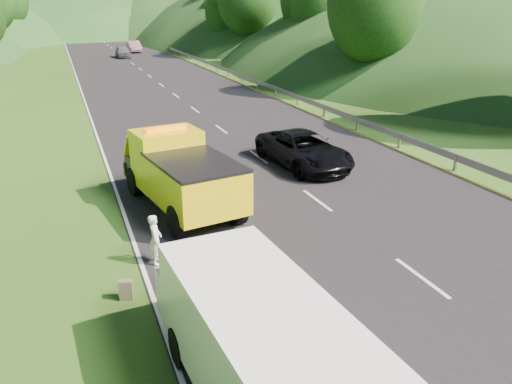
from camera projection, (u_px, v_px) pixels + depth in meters
name	position (u px, v px, depth m)	size (l,w,h in m)	color
ground	(289.00, 264.00, 14.11)	(320.00, 320.00, 0.00)	#38661E
road_surface	(150.00, 76.00, 50.00)	(14.00, 200.00, 0.02)	black
guardrail	(190.00, 61.00, 63.36)	(0.06, 140.00, 1.52)	gray
tree_line_right	(261.00, 52.00, 74.17)	(14.00, 140.00, 14.00)	#215218
hills_backdrop	(102.00, 30.00, 133.78)	(201.00, 288.60, 44.00)	#2D5B23
tow_truck	(180.00, 172.00, 17.54)	(3.32, 6.65, 2.73)	black
white_van	(259.00, 345.00, 8.68)	(3.65, 6.83, 2.37)	black
woman	(157.00, 263.00, 14.14)	(0.54, 0.39, 1.47)	silver
child	(241.00, 289.00, 12.89)	(0.53, 0.42, 1.10)	tan
suitcase	(126.00, 290.00, 12.34)	(0.33, 0.18, 0.53)	#5A5943
passing_suv	(303.00, 166.00, 22.56)	(2.52, 5.46, 1.52)	black
dist_car_a	(123.00, 58.00, 67.07)	(1.79, 4.46, 1.52)	#4C4D52
dist_car_b	(134.00, 52.00, 74.39)	(1.70, 4.87, 1.60)	#6D4956
dist_car_c	(98.00, 40.00, 100.11)	(2.16, 5.31, 1.54)	#90484B
dist_car_d	(98.00, 37.00, 106.23)	(1.79, 4.46, 1.52)	#623C67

